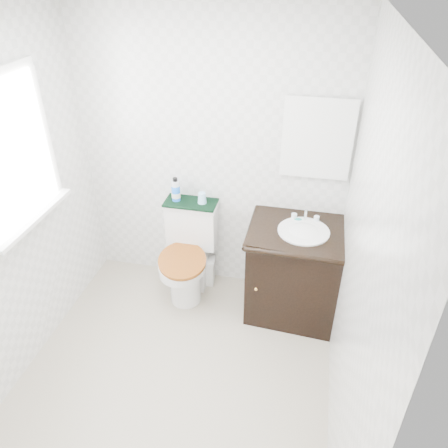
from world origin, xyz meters
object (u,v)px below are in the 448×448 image
at_px(vanity, 296,269).
at_px(trash_bin, 205,270).
at_px(mouthwash_bottle, 176,190).
at_px(cup, 202,198).
at_px(toilet, 189,257).

xyz_separation_m(vanity, trash_bin, (-0.82, 0.18, -0.30)).
xyz_separation_m(mouthwash_bottle, cup, (0.22, 0.00, -0.05)).
distance_m(trash_bin, cup, 0.75).
relative_size(trash_bin, mouthwash_bottle, 1.30).
bearing_deg(cup, trash_bin, -54.11).
height_order(toilet, mouthwash_bottle, mouthwash_bottle).
height_order(mouthwash_bottle, cup, mouthwash_bottle).
distance_m(toilet, trash_bin, 0.27).
height_order(trash_bin, cup, cup).
height_order(toilet, trash_bin, toilet).
relative_size(vanity, cup, 9.90).
relative_size(vanity, mouthwash_bottle, 4.47).
xyz_separation_m(vanity, mouthwash_bottle, (-1.05, 0.19, 0.51)).
distance_m(mouthwash_bottle, cup, 0.23).
distance_m(vanity, trash_bin, 0.89).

